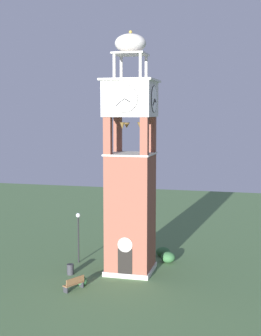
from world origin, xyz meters
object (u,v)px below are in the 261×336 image
at_px(park_bench, 74,284).
at_px(trash_bin, 70,269).
at_px(clock_tower, 130,177).
at_px(lamp_post, 78,229).

xyz_separation_m(park_bench, trash_bin, (-1.45, 3.02, -0.08)).
distance_m(clock_tower, trash_bin, 8.41).
xyz_separation_m(clock_tower, park_bench, (-2.81, -4.87, -6.93)).
bearing_deg(trash_bin, clock_tower, 23.49).
bearing_deg(lamp_post, clock_tower, -13.64).
height_order(park_bench, trash_bin, park_bench).
distance_m(park_bench, lamp_post, 6.72).
bearing_deg(clock_tower, trash_bin, -156.51).
bearing_deg(park_bench, lamp_post, 107.31).
bearing_deg(lamp_post, trash_bin, -81.96).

